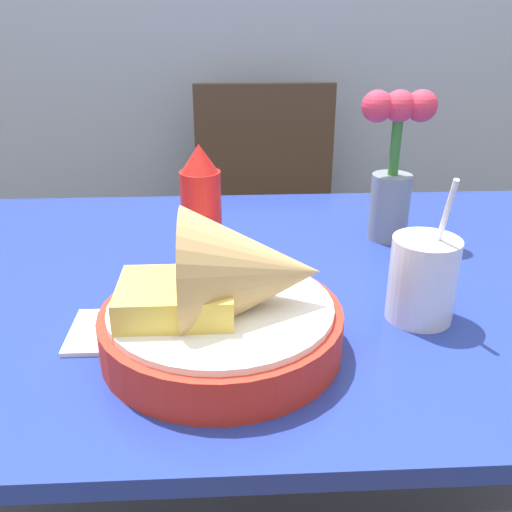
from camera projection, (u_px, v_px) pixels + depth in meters
dining_table at (284, 331)px, 0.92m from camera, size 1.17×0.81×0.74m
chair_far_window at (266, 222)px, 1.66m from camera, size 0.40×0.40×0.92m
food_basket at (231, 303)px, 0.67m from camera, size 0.29×0.29×0.18m
ketchup_bottle at (201, 213)px, 0.85m from camera, size 0.06×0.06×0.20m
drink_cup at (422, 282)px, 0.74m from camera, size 0.09×0.09×0.20m
flower_vase at (394, 164)px, 0.96m from camera, size 0.12×0.07×0.26m
napkin at (123, 331)px, 0.73m from camera, size 0.13×0.11×0.01m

